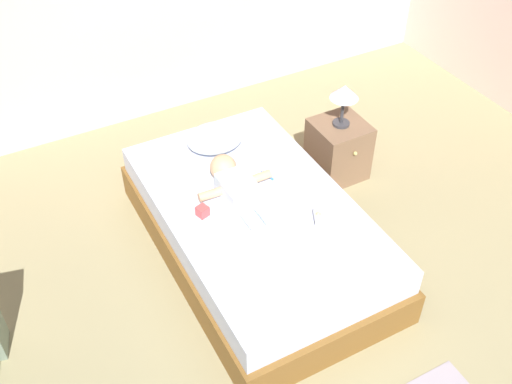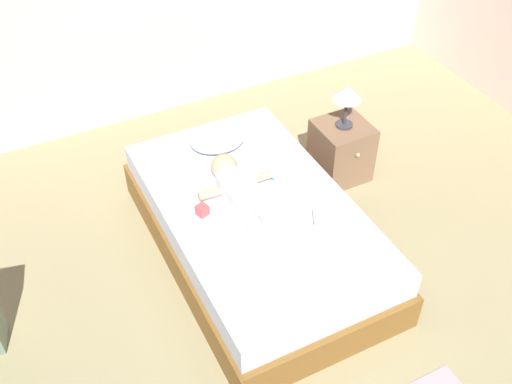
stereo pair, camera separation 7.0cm
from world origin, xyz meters
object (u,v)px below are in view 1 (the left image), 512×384
lamp (344,94)px  toy_block (203,211)px  bed (256,229)px  toothbrush (266,174)px  baby (234,184)px  baby_bottle (318,217)px  pillow (215,138)px  nightstand (338,149)px

lamp → toy_block: 1.35m
bed → toy_block: 0.42m
bed → toothbrush: bearing=48.0°
bed → toothbrush: 0.37m
baby → toothbrush: 0.27m
toothbrush → baby_bottle: size_ratio=0.99×
baby → baby_bottle: (0.33, -0.47, -0.04)m
bed → pillow: bearing=87.2°
pillow → bed: bearing=-92.8°
toothbrush → baby: bearing=-169.1°
baby → lamp: bearing=15.1°
pillow → toothbrush: (0.16, -0.45, -0.06)m
toothbrush → toy_block: 0.55m
pillow → baby: (-0.10, -0.50, 0.00)m
bed → toy_block: (-0.34, 0.07, 0.25)m
lamp → bed: bearing=-155.1°
bed → baby_bottle: (0.26, -0.30, 0.25)m
pillow → lamp: (0.90, -0.23, 0.21)m
bed → baby_bottle: 0.47m
toothbrush → bed: bearing=-132.0°
pillow → baby_bottle: 1.00m
baby → baby_bottle: bearing=-54.9°
nightstand → lamp: size_ratio=1.38×
bed → baby: bearing=112.1°
bed → baby_bottle: bearing=-49.1°
bed → baby_bottle: baby_bottle is taller
toothbrush → baby_bottle: 0.52m
bed → nightstand: bearing=24.9°
pillow → toothbrush: bearing=-70.4°
pillow → toothbrush: size_ratio=3.23×
baby → baby_bottle: 0.57m
pillow → nightstand: pillow is taller
pillow → lamp: bearing=-14.4°
lamp → toy_block: size_ratio=3.97×
bed → lamp: lamp is taller
bed → toy_block: size_ratio=23.70×
bed → pillow: 0.73m
nightstand → baby_bottle: size_ratio=3.60×
toy_block → baby_bottle: (0.60, -0.37, -0.00)m
baby_bottle → pillow: bearing=103.4°
pillow → baby_bottle: (0.23, -0.97, -0.04)m
baby → toothbrush: (0.26, 0.05, -0.06)m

